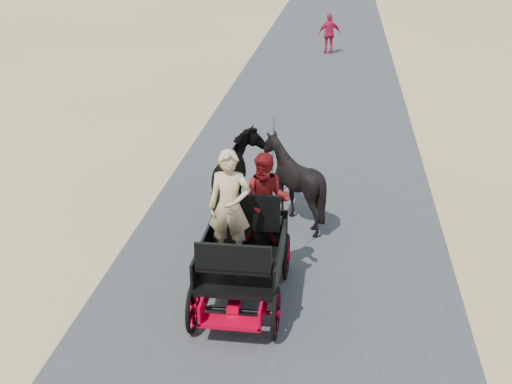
# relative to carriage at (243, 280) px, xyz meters

# --- Properties ---
(ground) EXTENTS (140.00, 140.00, 0.00)m
(ground) POSITION_rel_carriage_xyz_m (0.52, -1.36, -0.36)
(ground) COLOR tan
(road) EXTENTS (6.00, 140.00, 0.01)m
(road) POSITION_rel_carriage_xyz_m (0.52, -1.36, -0.35)
(road) COLOR #38383A
(road) RESTS_ON ground
(carriage) EXTENTS (1.30, 2.40, 0.72)m
(carriage) POSITION_rel_carriage_xyz_m (0.00, 0.00, 0.00)
(carriage) COLOR black
(carriage) RESTS_ON ground
(horse_left) EXTENTS (0.91, 2.01, 1.70)m
(horse_left) POSITION_rel_carriage_xyz_m (-0.55, 3.00, 0.49)
(horse_left) COLOR black
(horse_left) RESTS_ON ground
(horse_right) EXTENTS (1.37, 1.54, 1.70)m
(horse_right) POSITION_rel_carriage_xyz_m (0.55, 3.00, 0.49)
(horse_right) COLOR black
(horse_right) RESTS_ON ground
(driver_man) EXTENTS (0.66, 0.43, 1.80)m
(driver_man) POSITION_rel_carriage_xyz_m (-0.20, 0.05, 1.26)
(driver_man) COLOR tan
(driver_man) RESTS_ON carriage
(passenger_woman) EXTENTS (0.77, 0.60, 1.58)m
(passenger_woman) POSITION_rel_carriage_xyz_m (0.30, 0.60, 1.15)
(passenger_woman) COLOR #660C0F
(passenger_woman) RESTS_ON carriage
(pedestrian) EXTENTS (1.09, 0.68, 1.73)m
(pedestrian) POSITION_rel_carriage_xyz_m (0.80, 19.73, 0.50)
(pedestrian) COLOR #BC1542
(pedestrian) RESTS_ON ground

